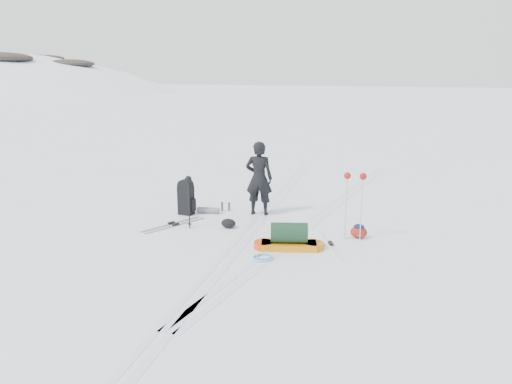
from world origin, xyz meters
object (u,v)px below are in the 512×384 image
pulk_sled (289,239)px  ski_poles_black (188,185)px  expedition_rucksack (189,198)px  skier (259,178)px

pulk_sled → ski_poles_black: ski_poles_black is taller
ski_poles_black → pulk_sled: bearing=-10.4°
expedition_rucksack → pulk_sled: bearing=-22.5°
expedition_rucksack → ski_poles_black: ski_poles_black is taller
pulk_sled → expedition_rucksack: 3.62m
pulk_sled → expedition_rucksack: expedition_rucksack is taller
skier → pulk_sled: size_ratio=1.24×
expedition_rucksack → skier: bearing=23.6°
skier → expedition_rucksack: size_ratio=1.92×
ski_poles_black → skier: bearing=56.1°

